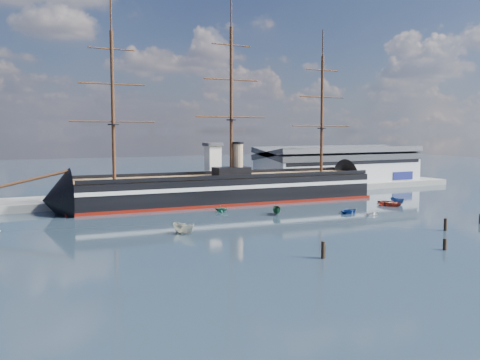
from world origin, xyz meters
name	(u,v)px	position (x,y,z in m)	size (l,w,h in m)	color
ground	(258,212)	(0.00, 40.00, 0.00)	(600.00, 600.00, 0.00)	#253440
quay	(229,195)	(10.00, 76.00, 0.00)	(180.00, 18.00, 2.00)	slate
warehouse	(339,165)	(58.00, 80.00, 7.98)	(63.00, 21.00, 11.60)	#B7BABC
quay_tower	(213,166)	(3.00, 73.00, 9.75)	(5.00, 5.00, 15.00)	silver
warship	(220,189)	(-1.03, 60.00, 4.04)	(113.40, 22.29, 53.94)	black
motorboat_a	(184,234)	(-27.50, 22.51, 0.00)	(6.71, 2.46, 2.68)	beige
motorboat_b	(350,213)	(19.68, 28.01, 0.00)	(3.43, 1.37, 1.60)	navy
motorboat_c	(277,215)	(2.18, 34.60, 0.00)	(6.06, 2.22, 2.43)	#12331F
motorboat_d	(221,212)	(-8.06, 44.87, 0.00)	(5.33, 2.31, 1.95)	#1D5E45
motorboat_e	(373,215)	(22.82, 23.00, 0.00)	(2.65, 1.06, 1.24)	white
motorboat_f	(397,204)	(42.32, 34.49, 0.00)	(5.83, 2.14, 2.33)	#304D80
motorboat_g	(390,206)	(38.41, 33.16, 0.00)	(4.83, 1.93, 2.25)	brown
piling_near_left	(323,258)	(-15.68, -7.66, 0.00)	(0.64, 0.64, 3.50)	black
piling_near_mid	(445,250)	(6.61, -12.76, 0.00)	(0.64, 0.64, 2.70)	black
piling_near_right	(445,231)	(21.49, -0.07, 0.00)	(0.64, 0.64, 3.26)	black
piling_far_right	(480,223)	(35.34, 2.18, 0.00)	(0.64, 0.64, 2.85)	black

